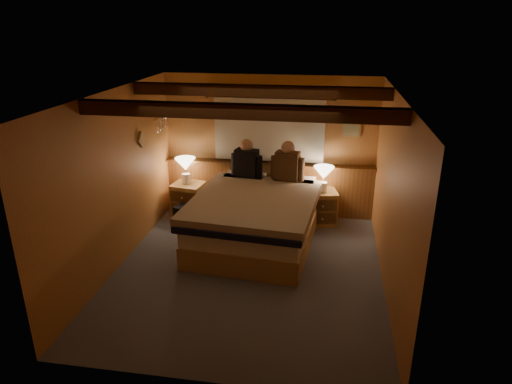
% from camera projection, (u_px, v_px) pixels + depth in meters
% --- Properties ---
extents(floor, '(4.20, 4.20, 0.00)m').
position_uv_depth(floor, '(248.00, 270.00, 6.28)').
color(floor, '#4A4E58').
rests_on(floor, ground).
extents(ceiling, '(4.20, 4.20, 0.00)m').
position_uv_depth(ceiling, '(247.00, 94.00, 5.43)').
color(ceiling, tan).
rests_on(ceiling, wall_back).
extents(wall_back, '(3.60, 0.00, 3.60)m').
position_uv_depth(wall_back, '(269.00, 146.00, 7.79)').
color(wall_back, '#C47C46').
rests_on(wall_back, floor).
extents(wall_left, '(0.00, 4.20, 4.20)m').
position_uv_depth(wall_left, '(116.00, 181.00, 6.12)').
color(wall_left, '#C47C46').
rests_on(wall_left, floor).
extents(wall_right, '(0.00, 4.20, 4.20)m').
position_uv_depth(wall_right, '(392.00, 197.00, 5.59)').
color(wall_right, '#C47C46').
rests_on(wall_right, floor).
extents(wall_front, '(3.60, 0.00, 3.60)m').
position_uv_depth(wall_front, '(205.00, 273.00, 3.92)').
color(wall_front, '#C47C46').
rests_on(wall_front, floor).
extents(wainscot, '(3.60, 0.23, 0.94)m').
position_uv_depth(wainscot, '(269.00, 187.00, 7.99)').
color(wainscot, brown).
rests_on(wainscot, wall_back).
extents(curtain_window, '(2.18, 0.09, 1.11)m').
position_uv_depth(curtain_window, '(269.00, 129.00, 7.61)').
color(curtain_window, '#3F1F0F').
rests_on(curtain_window, wall_back).
extents(ceiling_beams, '(3.60, 1.65, 0.16)m').
position_uv_depth(ceiling_beams, '(249.00, 100.00, 5.60)').
color(ceiling_beams, '#3F1F0F').
rests_on(ceiling_beams, ceiling).
extents(coat_rail, '(0.05, 0.55, 0.24)m').
position_uv_depth(coat_rail, '(161.00, 122.00, 7.40)').
color(coat_rail, white).
rests_on(coat_rail, wall_left).
extents(framed_print, '(0.30, 0.04, 0.25)m').
position_uv_depth(framed_print, '(351.00, 129.00, 7.44)').
color(framed_print, tan).
rests_on(framed_print, wall_back).
extents(bed, '(1.94, 2.43, 0.78)m').
position_uv_depth(bed, '(256.00, 218.00, 6.92)').
color(bed, tan).
rests_on(bed, floor).
extents(nightstand_left, '(0.58, 0.54, 0.57)m').
position_uv_depth(nightstand_left, '(189.00, 199.00, 7.99)').
color(nightstand_left, tan).
rests_on(nightstand_left, floor).
extents(nightstand_right, '(0.61, 0.57, 0.57)m').
position_uv_depth(nightstand_right, '(320.00, 207.00, 7.65)').
color(nightstand_right, tan).
rests_on(nightstand_right, floor).
extents(lamp_left, '(0.35, 0.35, 0.46)m').
position_uv_depth(lamp_left, '(185.00, 166.00, 7.79)').
color(lamp_left, white).
rests_on(lamp_left, nightstand_left).
extents(lamp_right, '(0.33, 0.33, 0.43)m').
position_uv_depth(lamp_right, '(324.00, 174.00, 7.40)').
color(lamp_right, white).
rests_on(lamp_right, nightstand_right).
extents(person_left, '(0.54, 0.28, 0.66)m').
position_uv_depth(person_left, '(247.00, 161.00, 7.53)').
color(person_left, black).
rests_on(person_left, bed).
extents(person_right, '(0.55, 0.28, 0.68)m').
position_uv_depth(person_right, '(288.00, 164.00, 7.37)').
color(person_right, '#49311D').
rests_on(person_right, bed).
extents(duffel_bag, '(0.57, 0.43, 0.37)m').
position_uv_depth(duffel_bag, '(191.00, 215.00, 7.65)').
color(duffel_bag, black).
rests_on(duffel_bag, floor).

